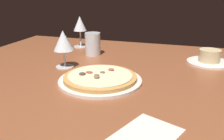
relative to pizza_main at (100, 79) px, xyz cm
name	(u,v)px	position (x,y,z in cm)	size (l,w,h in cm)	color
dining_table	(123,79)	(5.49, 9.95, -3.19)	(150.00, 110.00, 4.00)	brown
pizza_main	(100,79)	(0.00, 0.00, 0.00)	(29.07, 29.07, 3.39)	silver
ramekin_on_saucer	(209,58)	(37.30, 34.33, 1.06)	(18.43, 18.43, 6.08)	silver
wine_glass_far	(63,42)	(-19.51, 10.85, 9.35)	(8.10, 8.10, 15.15)	silver
wine_glass_near	(80,25)	(-27.91, 44.98, 10.71)	(7.43, 7.43, 16.56)	silver
water_glass	(93,45)	(-15.59, 32.16, 3.37)	(7.40, 7.40, 10.66)	silver
paper_menu	(142,139)	(20.56, -29.00, -1.04)	(11.86, 18.56, 0.30)	silver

